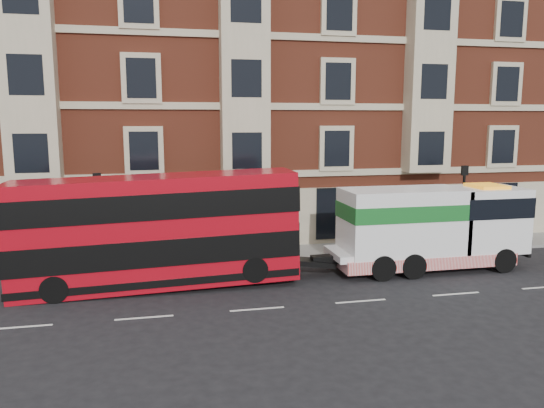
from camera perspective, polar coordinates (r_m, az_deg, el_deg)
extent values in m
plane|color=black|center=(19.65, -1.61, -11.24)|extent=(120.00, 120.00, 0.00)
cube|color=slate|center=(26.70, -4.60, -5.60)|extent=(90.00, 3.00, 0.15)
cube|color=brown|center=(33.42, -5.69, 12.75)|extent=(45.00, 12.00, 18.00)
cylinder|color=black|center=(24.90, -18.07, -2.20)|extent=(0.14, 0.14, 4.00)
cube|color=black|center=(24.59, -18.31, 2.61)|extent=(0.35, 0.15, 0.50)
cylinder|color=black|center=(29.15, 19.80, -0.70)|extent=(0.14, 0.14, 4.00)
cube|color=black|center=(28.89, 20.02, 3.41)|extent=(0.35, 0.15, 0.50)
cube|color=#A80916|center=(22.02, -12.28, -2.81)|extent=(11.29, 2.52, 4.43)
cube|color=black|center=(22.16, -12.23, -4.47)|extent=(11.33, 2.58, 1.06)
cube|color=black|center=(21.82, -12.38, 0.17)|extent=(11.33, 2.58, 1.01)
cylinder|color=black|center=(21.73, -22.37, -8.47)|extent=(1.05, 0.32, 1.05)
cylinder|color=black|center=(23.89, -21.42, -6.86)|extent=(1.05, 0.32, 1.05)
cylinder|color=black|center=(21.61, -1.86, -7.04)|extent=(1.05, 0.32, 1.05)
cylinder|color=black|center=(23.77, -2.85, -5.55)|extent=(1.05, 0.32, 1.05)
cube|color=white|center=(25.31, 16.23, -4.70)|extent=(9.07, 2.32, 0.30)
cube|color=white|center=(26.55, 21.91, -1.47)|extent=(3.23, 2.52, 2.92)
cube|color=white|center=(24.48, 13.87, -1.80)|extent=(5.44, 2.52, 2.92)
cube|color=#166422|center=(24.39, 13.92, -0.64)|extent=(5.49, 2.56, 0.71)
cube|color=red|center=(25.30, 15.79, -5.51)|extent=(8.06, 2.58, 0.55)
cylinder|color=black|center=(26.17, 23.63, -5.57)|extent=(1.11, 0.35, 1.11)
cylinder|color=black|center=(27.98, 20.92, -4.49)|extent=(1.11, 0.35, 1.11)
cylinder|color=black|center=(23.88, 14.91, -6.46)|extent=(1.11, 0.40, 1.11)
cylinder|color=black|center=(25.86, 12.62, -5.18)|extent=(1.11, 0.40, 1.11)
cylinder|color=black|center=(23.29, 11.80, -6.74)|extent=(1.11, 0.40, 1.11)
cylinder|color=black|center=(25.31, 9.70, -5.40)|extent=(1.11, 0.40, 1.11)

